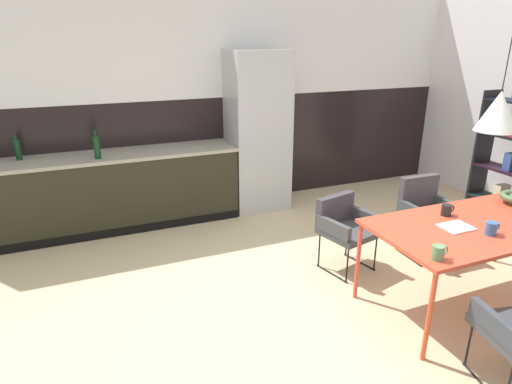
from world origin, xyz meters
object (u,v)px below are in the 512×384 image
(armchair_head_of_table, at_px, (424,206))
(armchair_far_side, at_px, (344,222))
(bottle_oil_tall, at_px, (97,147))
(mug_short_terracotta, at_px, (438,252))
(bottle_vinegar_dark, at_px, (18,149))
(dining_table, at_px, (479,228))
(open_shelf_unit, at_px, (509,155))
(pendant_lamp_over_table_near, at_px, (498,111))
(refrigerator_column, at_px, (258,132))
(mug_tall_blue, at_px, (492,228))
(open_book, at_px, (456,227))
(mug_glass_clear, at_px, (447,210))

(armchair_head_of_table, xyz_separation_m, armchair_far_side, (-0.96, 0.05, -0.04))
(armchair_far_side, xyz_separation_m, bottle_oil_tall, (-2.15, 1.73, 0.57))
(mug_short_terracotta, xyz_separation_m, bottle_vinegar_dark, (-2.86, 3.30, 0.23))
(armchair_head_of_table, xyz_separation_m, bottle_oil_tall, (-3.11, 1.78, 0.52))
(armchair_head_of_table, bearing_deg, bottle_oil_tall, -28.29)
(dining_table, height_order, bottle_vinegar_dark, bottle_vinegar_dark)
(mug_short_terracotta, bearing_deg, armchair_far_side, 85.16)
(open_shelf_unit, bearing_deg, bottle_oil_tall, -107.57)
(bottle_oil_tall, distance_m, pendant_lamp_over_table_near, 3.93)
(refrigerator_column, distance_m, armchair_head_of_table, 2.28)
(mug_tall_blue, distance_m, pendant_lamp_over_table_near, 0.90)
(bottle_vinegar_dark, xyz_separation_m, pendant_lamp_over_table_near, (3.64, -2.93, 0.64))
(armchair_far_side, relative_size, open_book, 3.02)
(dining_table, height_order, armchair_head_of_table, armchair_head_of_table)
(armchair_head_of_table, distance_m, pendant_lamp_over_table_near, 1.48)
(mug_glass_clear, distance_m, bottle_oil_tall, 3.65)
(open_shelf_unit, bearing_deg, mug_short_terracotta, -59.04)
(bottle_oil_tall, bearing_deg, refrigerator_column, 4.28)
(mug_tall_blue, xyz_separation_m, pendant_lamp_over_table_near, (0.11, 0.22, 0.87))
(refrigerator_column, relative_size, open_shelf_unit, 1.24)
(armchair_head_of_table, height_order, armchair_far_side, armchair_head_of_table)
(bottle_oil_tall, relative_size, bottle_vinegar_dark, 1.12)
(armchair_head_of_table, distance_m, armchair_far_side, 0.96)
(bottle_oil_tall, bearing_deg, open_shelf_unit, -17.57)
(refrigerator_column, height_order, dining_table, refrigerator_column)
(refrigerator_column, relative_size, mug_tall_blue, 15.52)
(armchair_head_of_table, height_order, open_shelf_unit, open_shelf_unit)
(mug_tall_blue, xyz_separation_m, bottle_oil_tall, (-2.72, 2.88, 0.24))
(mug_short_terracotta, xyz_separation_m, bottle_oil_tall, (-2.04, 3.03, 0.24))
(dining_table, bearing_deg, open_shelf_unit, 33.85)
(refrigerator_column, height_order, mug_tall_blue, refrigerator_column)
(bottle_oil_tall, bearing_deg, armchair_far_side, -38.76)
(mug_short_terracotta, bearing_deg, open_book, 33.21)
(open_shelf_unit, relative_size, pendant_lamp_over_table_near, 1.24)
(armchair_head_of_table, relative_size, bottle_vinegar_dark, 2.85)
(mug_glass_clear, relative_size, mug_tall_blue, 0.98)
(refrigerator_column, bearing_deg, mug_short_terracotta, -89.29)
(armchair_far_side, height_order, open_book, open_book)
(dining_table, xyz_separation_m, pendant_lamp_over_table_near, (0.00, 0.03, 0.96))
(refrigerator_column, distance_m, open_shelf_unit, 3.10)
(bottle_vinegar_dark, relative_size, pendant_lamp_over_table_near, 0.22)
(open_shelf_unit, height_order, pendant_lamp_over_table_near, pendant_lamp_over_table_near)
(armchair_head_of_table, bearing_deg, refrigerator_column, -58.69)
(armchair_head_of_table, bearing_deg, bottle_vinegar_dark, -26.13)
(mug_glass_clear, bearing_deg, open_book, -117.16)
(pendant_lamp_over_table_near, bearing_deg, dining_table, -90.00)
(refrigerator_column, bearing_deg, bottle_vinegar_dark, 177.47)
(pendant_lamp_over_table_near, bearing_deg, open_book, -174.41)
(mug_short_terracotta, height_order, pendant_lamp_over_table_near, pendant_lamp_over_table_near)
(bottle_vinegar_dark, distance_m, open_shelf_unit, 5.73)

